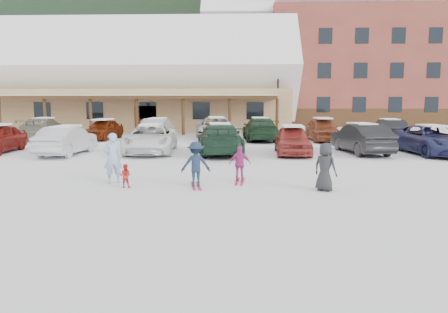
{
  "coord_description": "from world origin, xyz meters",
  "views": [
    {
      "loc": [
        0.82,
        -12.7,
        2.84
      ],
      "look_at": [
        0.3,
        1.0,
        1.0
      ],
      "focal_mm": 35.0,
      "sensor_mm": 36.0,
      "label": 1
    }
  ],
  "objects_px": {
    "day_lodge": "(135,86)",
    "parked_car_10": "(216,129)",
    "child_magenta": "(240,164)",
    "parked_car_12": "(323,129)",
    "parked_car_11": "(260,129)",
    "bystander_dark": "(325,167)",
    "parked_car_4": "(293,140)",
    "parked_car_5": "(361,138)",
    "adult_skier": "(113,158)",
    "parked_car_8": "(103,129)",
    "alpine_hotel": "(361,46)",
    "lamp_post": "(278,90)",
    "child_navy": "(196,164)",
    "parked_car_1": "(67,140)",
    "parked_car_13": "(389,130)",
    "parked_car_2": "(151,139)",
    "toddler_red": "(125,176)",
    "parked_car_7": "(44,128)",
    "parked_car_9": "(158,129)",
    "parked_car_3": "(220,139)",
    "parked_car_6": "(432,140)"
  },
  "relations": [
    {
      "from": "parked_car_12",
      "to": "parked_car_2",
      "type": "bearing_deg",
      "value": -148.46
    },
    {
      "from": "parked_car_9",
      "to": "child_navy",
      "type": "bearing_deg",
      "value": 107.29
    },
    {
      "from": "toddler_red",
      "to": "parked_car_9",
      "type": "relative_size",
      "value": 0.17
    },
    {
      "from": "adult_skier",
      "to": "parked_car_8",
      "type": "bearing_deg",
      "value": -99.4
    },
    {
      "from": "adult_skier",
      "to": "parked_car_12",
      "type": "bearing_deg",
      "value": -151.2
    },
    {
      "from": "bystander_dark",
      "to": "parked_car_3",
      "type": "xyz_separation_m",
      "value": [
        -3.66,
        8.79,
        0.03
      ]
    },
    {
      "from": "day_lodge",
      "to": "toddler_red",
      "type": "bearing_deg",
      "value": -77.21
    },
    {
      "from": "parked_car_4",
      "to": "parked_car_13",
      "type": "height_order",
      "value": "parked_car_4"
    },
    {
      "from": "toddler_red",
      "to": "parked_car_8",
      "type": "relative_size",
      "value": 0.18
    },
    {
      "from": "lamp_post",
      "to": "parked_car_12",
      "type": "xyz_separation_m",
      "value": [
        2.34,
        -7.86,
        -2.77
      ]
    },
    {
      "from": "parked_car_12",
      "to": "bystander_dark",
      "type": "bearing_deg",
      "value": -102.07
    },
    {
      "from": "child_navy",
      "to": "alpine_hotel",
      "type": "bearing_deg",
      "value": -122.08
    },
    {
      "from": "parked_car_10",
      "to": "adult_skier",
      "type": "bearing_deg",
      "value": -107.94
    },
    {
      "from": "parked_car_1",
      "to": "parked_car_5",
      "type": "bearing_deg",
      "value": -173.04
    },
    {
      "from": "parked_car_8",
      "to": "parked_car_12",
      "type": "distance_m",
      "value": 14.94
    },
    {
      "from": "alpine_hotel",
      "to": "parked_car_7",
      "type": "height_order",
      "value": "alpine_hotel"
    },
    {
      "from": "day_lodge",
      "to": "parked_car_1",
      "type": "relative_size",
      "value": 6.64
    },
    {
      "from": "parked_car_11",
      "to": "parked_car_12",
      "type": "height_order",
      "value": "same"
    },
    {
      "from": "day_lodge",
      "to": "bystander_dark",
      "type": "height_order",
      "value": "day_lodge"
    },
    {
      "from": "parked_car_12",
      "to": "parked_car_4",
      "type": "bearing_deg",
      "value": -113.66
    },
    {
      "from": "parked_car_2",
      "to": "parked_car_13",
      "type": "xyz_separation_m",
      "value": [
        14.77,
        7.42,
        -0.03
      ]
    },
    {
      "from": "parked_car_1",
      "to": "parked_car_7",
      "type": "relative_size",
      "value": 0.87
    },
    {
      "from": "child_magenta",
      "to": "parked_car_12",
      "type": "distance_m",
      "value": 15.52
    },
    {
      "from": "day_lodge",
      "to": "parked_car_13",
      "type": "distance_m",
      "value": 22.86
    },
    {
      "from": "toddler_red",
      "to": "child_magenta",
      "type": "distance_m",
      "value": 3.82
    },
    {
      "from": "parked_car_5",
      "to": "parked_car_9",
      "type": "height_order",
      "value": "parked_car_5"
    },
    {
      "from": "child_magenta",
      "to": "parked_car_11",
      "type": "bearing_deg",
      "value": -91.31
    },
    {
      "from": "toddler_red",
      "to": "parked_car_12",
      "type": "distance_m",
      "value": 18.07
    },
    {
      "from": "parked_car_5",
      "to": "child_magenta",
      "type": "bearing_deg",
      "value": 43.41
    },
    {
      "from": "parked_car_11",
      "to": "parked_car_3",
      "type": "bearing_deg",
      "value": 68.67
    },
    {
      "from": "parked_car_7",
      "to": "parked_car_8",
      "type": "bearing_deg",
      "value": 174.62
    },
    {
      "from": "parked_car_2",
      "to": "parked_car_10",
      "type": "xyz_separation_m",
      "value": [
        3.03,
        7.05,
        0.04
      ]
    },
    {
      "from": "alpine_hotel",
      "to": "child_navy",
      "type": "xyz_separation_m",
      "value": [
        -14.89,
        -36.85,
        -7.91
      ]
    },
    {
      "from": "bystander_dark",
      "to": "parked_car_2",
      "type": "bearing_deg",
      "value": -12.92
    },
    {
      "from": "child_magenta",
      "to": "parked_car_10",
      "type": "distance_m",
      "value": 14.98
    },
    {
      "from": "parked_car_11",
      "to": "bystander_dark",
      "type": "bearing_deg",
      "value": 91.35
    },
    {
      "from": "alpine_hotel",
      "to": "lamp_post",
      "type": "distance_m",
      "value": 17.87
    },
    {
      "from": "day_lodge",
      "to": "parked_car_11",
      "type": "xyz_separation_m",
      "value": [
        11.13,
        -11.29,
        -3.18
      ]
    },
    {
      "from": "child_navy",
      "to": "parked_car_2",
      "type": "height_order",
      "value": "parked_car_2"
    },
    {
      "from": "parked_car_7",
      "to": "day_lodge",
      "type": "bearing_deg",
      "value": -113.1
    },
    {
      "from": "parked_car_13",
      "to": "parked_car_9",
      "type": "bearing_deg",
      "value": 5.06
    },
    {
      "from": "day_lodge",
      "to": "parked_car_10",
      "type": "xyz_separation_m",
      "value": [
        8.17,
        -11.11,
        -3.17
      ]
    },
    {
      "from": "lamp_post",
      "to": "bystander_dark",
      "type": "height_order",
      "value": "lamp_post"
    },
    {
      "from": "alpine_hotel",
      "to": "parked_car_11",
      "type": "distance_m",
      "value": 25.77
    },
    {
      "from": "child_navy",
      "to": "parked_car_9",
      "type": "relative_size",
      "value": 0.33
    },
    {
      "from": "toddler_red",
      "to": "parked_car_10",
      "type": "bearing_deg",
      "value": -95.88
    },
    {
      "from": "parked_car_10",
      "to": "parked_car_4",
      "type": "bearing_deg",
      "value": -68.18
    },
    {
      "from": "toddler_red",
      "to": "parked_car_5",
      "type": "height_order",
      "value": "parked_car_5"
    },
    {
      "from": "parked_car_6",
      "to": "parked_car_5",
      "type": "bearing_deg",
      "value": 170.27
    },
    {
      "from": "parked_car_4",
      "to": "parked_car_5",
      "type": "relative_size",
      "value": 0.91
    }
  ]
}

